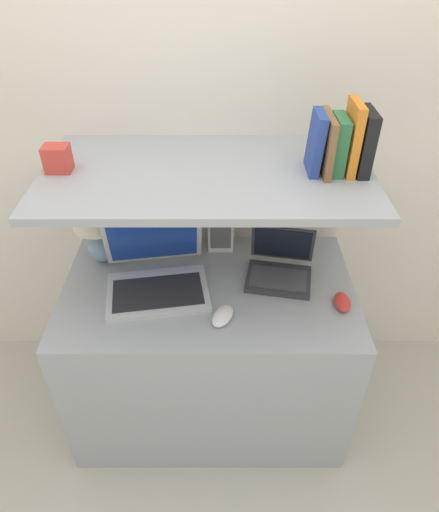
{
  "coord_description": "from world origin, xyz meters",
  "views": [
    {
      "loc": [
        0.04,
        -0.98,
        1.87
      ],
      "look_at": [
        0.04,
        0.33,
        0.87
      ],
      "focal_mm": 32.0,
      "sensor_mm": 36.0,
      "label": 1
    }
  ],
  "objects_px": {
    "second_mouse": "(343,302)",
    "book_black": "(364,142)",
    "laptop_small": "(280,268)",
    "table_lamp": "(98,219)",
    "router_box": "(221,232)",
    "book_blue": "(316,143)",
    "book_brown": "(327,144)",
    "book_orange": "(352,138)",
    "laptop_large": "(157,276)",
    "computer_mouse": "(223,316)",
    "book_green": "(338,145)",
    "shelf_gadget": "(58,159)"
  },
  "relations": [
    {
      "from": "router_box",
      "to": "book_brown",
      "type": "xyz_separation_m",
      "value": [
        0.34,
        -0.18,
        0.47
      ]
    },
    {
      "from": "book_black",
      "to": "book_brown",
      "type": "distance_m",
      "value": 0.12
    },
    {
      "from": "second_mouse",
      "to": "book_black",
      "type": "height_order",
      "value": "book_black"
    },
    {
      "from": "laptop_large",
      "to": "table_lamp",
      "type": "bearing_deg",
      "value": 144.54
    },
    {
      "from": "second_mouse",
      "to": "book_blue",
      "type": "height_order",
      "value": "book_blue"
    },
    {
      "from": "table_lamp",
      "to": "laptop_small",
      "type": "xyz_separation_m",
      "value": [
        0.71,
        -0.11,
        -0.15
      ]
    },
    {
      "from": "table_lamp",
      "to": "router_box",
      "type": "xyz_separation_m",
      "value": [
        0.48,
        0.08,
        -0.12
      ]
    },
    {
      "from": "laptop_small",
      "to": "router_box",
      "type": "distance_m",
      "value": 0.3
    },
    {
      "from": "laptop_small",
      "to": "shelf_gadget",
      "type": "bearing_deg",
      "value": 179.58
    },
    {
      "from": "laptop_large",
      "to": "book_blue",
      "type": "distance_m",
      "value": 0.75
    },
    {
      "from": "laptop_small",
      "to": "book_orange",
      "type": "bearing_deg",
      "value": 1.71
    },
    {
      "from": "laptop_small",
      "to": "second_mouse",
      "type": "distance_m",
      "value": 0.27
    },
    {
      "from": "second_mouse",
      "to": "book_orange",
      "type": "distance_m",
      "value": 0.58
    },
    {
      "from": "laptop_small",
      "to": "router_box",
      "type": "bearing_deg",
      "value": 140.81
    },
    {
      "from": "second_mouse",
      "to": "book_brown",
      "type": "distance_m",
      "value": 0.57
    },
    {
      "from": "second_mouse",
      "to": "book_black",
      "type": "bearing_deg",
      "value": 84.07
    },
    {
      "from": "router_box",
      "to": "book_blue",
      "type": "distance_m",
      "value": 0.59
    },
    {
      "from": "book_blue",
      "to": "shelf_gadget",
      "type": "bearing_deg",
      "value": 180.0
    },
    {
      "from": "book_brown",
      "to": "book_blue",
      "type": "relative_size",
      "value": 0.96
    },
    {
      "from": "book_orange",
      "to": "shelf_gadget",
      "type": "xyz_separation_m",
      "value": [
        -0.96,
        0.0,
        -0.07
      ]
    },
    {
      "from": "table_lamp",
      "to": "router_box",
      "type": "bearing_deg",
      "value": 9.32
    },
    {
      "from": "computer_mouse",
      "to": "shelf_gadget",
      "type": "relative_size",
      "value": 1.48
    },
    {
      "from": "book_green",
      "to": "second_mouse",
      "type": "bearing_deg",
      "value": -70.07
    },
    {
      "from": "router_box",
      "to": "book_blue",
      "type": "height_order",
      "value": "book_blue"
    },
    {
      "from": "book_blue",
      "to": "router_box",
      "type": "bearing_deg",
      "value": 149.23
    },
    {
      "from": "table_lamp",
      "to": "second_mouse",
      "type": "relative_size",
      "value": 2.84
    },
    {
      "from": "computer_mouse",
      "to": "table_lamp",
      "type": "bearing_deg",
      "value": 144.26
    },
    {
      "from": "laptop_large",
      "to": "laptop_small",
      "type": "height_order",
      "value": "laptop_large"
    },
    {
      "from": "laptop_small",
      "to": "book_green",
      "type": "distance_m",
      "value": 0.53
    },
    {
      "from": "laptop_large",
      "to": "laptop_small",
      "type": "bearing_deg",
      "value": 7.18
    },
    {
      "from": "book_orange",
      "to": "shelf_gadget",
      "type": "height_order",
      "value": "book_orange"
    },
    {
      "from": "table_lamp",
      "to": "book_black",
      "type": "xyz_separation_m",
      "value": [
        0.94,
        -0.1,
        0.36
      ]
    },
    {
      "from": "router_box",
      "to": "table_lamp",
      "type": "bearing_deg",
      "value": -170.68
    },
    {
      "from": "book_orange",
      "to": "computer_mouse",
      "type": "bearing_deg",
      "value": -149.11
    },
    {
      "from": "book_orange",
      "to": "book_green",
      "type": "relative_size",
      "value": 1.26
    },
    {
      "from": "second_mouse",
      "to": "book_blue",
      "type": "xyz_separation_m",
      "value": [
        -0.14,
        0.17,
        0.53
      ]
    },
    {
      "from": "book_blue",
      "to": "laptop_small",
      "type": "bearing_deg",
      "value": -175.73
    },
    {
      "from": "book_green",
      "to": "book_brown",
      "type": "distance_m",
      "value": 0.04
    },
    {
      "from": "book_green",
      "to": "book_blue",
      "type": "xyz_separation_m",
      "value": [
        -0.07,
        0.0,
        0.01
      ]
    },
    {
      "from": "book_black",
      "to": "second_mouse",
      "type": "bearing_deg",
      "value": -95.93
    },
    {
      "from": "second_mouse",
      "to": "laptop_small",
      "type": "bearing_deg",
      "value": 141.36
    },
    {
      "from": "second_mouse",
      "to": "book_black",
      "type": "xyz_separation_m",
      "value": [
        0.02,
        0.17,
        0.54
      ]
    },
    {
      "from": "book_black",
      "to": "book_blue",
      "type": "xyz_separation_m",
      "value": [
        -0.15,
        0.0,
        -0.0
      ]
    },
    {
      "from": "table_lamp",
      "to": "laptop_small",
      "type": "relative_size",
      "value": 1.07
    },
    {
      "from": "laptop_large",
      "to": "book_black",
      "type": "bearing_deg",
      "value": 5.3
    },
    {
      "from": "second_mouse",
      "to": "shelf_gadget",
      "type": "distance_m",
      "value": 1.1
    },
    {
      "from": "second_mouse",
      "to": "router_box",
      "type": "distance_m",
      "value": 0.57
    },
    {
      "from": "laptop_large",
      "to": "book_brown",
      "type": "relative_size",
      "value": 2.21
    },
    {
      "from": "table_lamp",
      "to": "book_green",
      "type": "height_order",
      "value": "book_green"
    },
    {
      "from": "table_lamp",
      "to": "book_blue",
      "type": "xyz_separation_m",
      "value": [
        0.78,
        -0.1,
        0.36
      ]
    }
  ]
}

